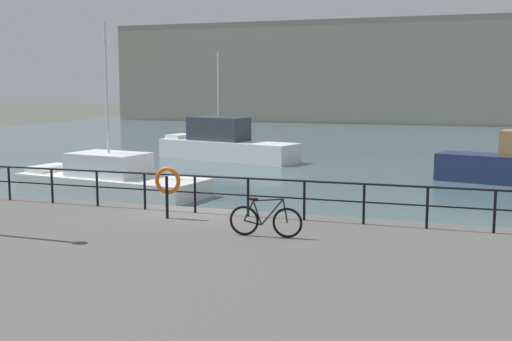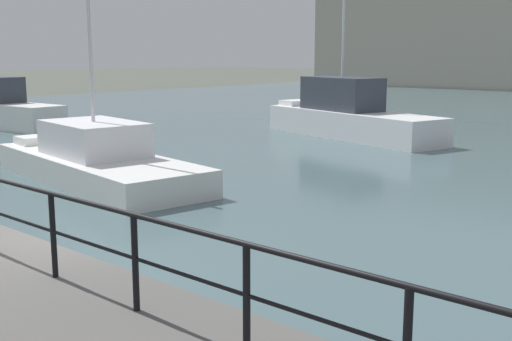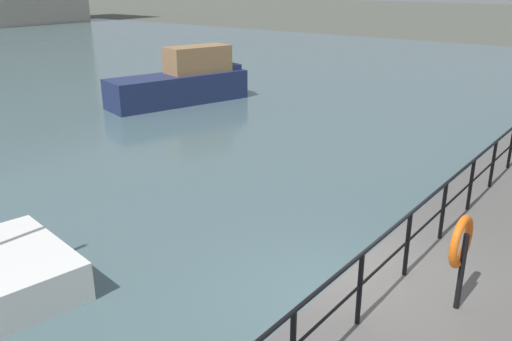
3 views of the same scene
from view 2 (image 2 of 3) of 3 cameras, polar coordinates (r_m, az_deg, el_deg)
name	(u,v)px [view 2 (image 2 of 3)]	position (r m, az deg, el deg)	size (l,w,h in m)	color
ground_plane	(37,288)	(10.43, -19.01, -9.87)	(240.00, 240.00, 0.00)	#4C5147
moored_small_launch	(95,159)	(18.36, -14.18, 0.99)	(8.45, 3.88, 6.87)	white
moored_red_daysailer	(348,115)	(27.47, 8.24, 4.91)	(9.17, 4.54, 6.37)	white
quay_railing	(19,209)	(8.77, -20.45, -3.20)	(23.75, 0.07, 1.08)	black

